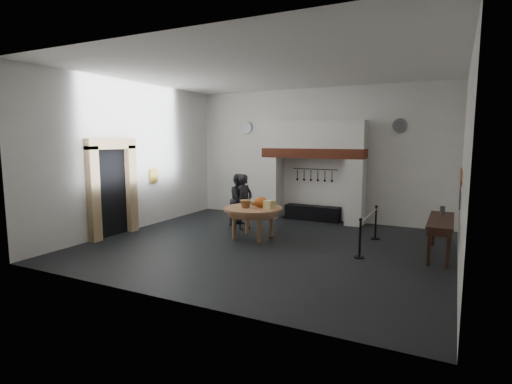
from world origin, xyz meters
The scene contains 39 objects.
floor centered at (0.00, 0.00, 0.00)m, with size 9.00×8.00×0.02m, color black.
ceiling centered at (0.00, 0.00, 4.50)m, with size 9.00×8.00×0.02m, color silver.
wall_back centered at (0.00, 4.00, 2.25)m, with size 9.00×0.02×4.50m, color silver.
wall_front centered at (0.00, -4.00, 2.25)m, with size 9.00×0.02×4.50m, color silver.
wall_left centered at (-4.50, 0.00, 2.25)m, with size 0.02×8.00×4.50m, color silver.
wall_right centered at (4.50, 0.00, 2.25)m, with size 0.02×8.00×4.50m, color silver.
chimney_pier_left centered at (-1.48, 3.65, 1.07)m, with size 0.55×0.70×2.15m, color silver.
chimney_pier_right centered at (1.48, 3.65, 1.07)m, with size 0.55×0.70×2.15m, color silver.
hearth_brick_band centered at (0.00, 3.65, 2.31)m, with size 3.50×0.72×0.32m, color #9E442B.
chimney_hood centered at (0.00, 3.65, 2.92)m, with size 3.50×0.70×0.90m, color silver.
iron_range centered at (0.00, 3.72, 0.25)m, with size 1.90×0.45×0.50m, color black.
utensil_rail centered at (0.00, 3.92, 1.75)m, with size 0.02×0.02×1.60m, color black.
door_recess centered at (-4.47, -1.00, 1.25)m, with size 0.04×1.10×2.50m, color black.
door_jamb_near centered at (-4.38, -1.70, 1.30)m, with size 0.22×0.30×2.60m, color tan.
door_jamb_far centered at (-4.38, -0.30, 1.30)m, with size 0.22×0.30×2.60m, color tan.
door_lintel centered at (-4.38, -1.00, 2.65)m, with size 0.22×1.70×0.30m, color tan.
wall_plaque centered at (-4.45, 0.80, 1.60)m, with size 0.05×0.34×0.44m, color gold.
work_table centered at (-0.70, 0.56, 0.84)m, with size 1.65×1.65×0.07m, color #AC7751.
pumpkin centered at (-0.50, 0.66, 1.03)m, with size 0.36×0.36×0.31m, color #D2541D.
cheese_block_big centered at (-0.20, 0.51, 0.99)m, with size 0.22×0.22×0.24m, color #FFF698.
cheese_block_small centered at (-0.22, 0.81, 0.97)m, with size 0.18×0.18×0.20m, color #F2E490.
wicker_basket centered at (-0.85, 0.41, 0.98)m, with size 0.32×0.32×0.22m, color #975D37.
bread_loaf centered at (-0.80, 0.91, 0.94)m, with size 0.31×0.18×0.13m, color #AD7A3D.
visitor_near centered at (-1.44, 1.47, 0.86)m, with size 0.62×0.41×1.71m, color black.
visitor_far centered at (-1.84, 1.87, 0.84)m, with size 0.82×0.64×1.68m, color black.
side_table centered at (4.10, 1.02, 0.87)m, with size 0.55×2.20×0.06m, color #331B12.
pewter_jug centered at (4.10, 1.62, 1.01)m, with size 0.12×0.12×0.22m, color #55565B.
copper_pan_a centered at (4.46, 0.20, 1.95)m, with size 0.34×0.34×0.03m, color #C6662D.
copper_pan_b centered at (4.46, 0.75, 1.95)m, with size 0.32×0.32×0.03m, color #C6662D.
copper_pan_c centered at (4.46, 1.30, 1.95)m, with size 0.30×0.30×0.03m, color #C6662D.
copper_pan_d centered at (4.46, 1.85, 1.95)m, with size 0.28×0.28×0.03m, color #C6662D.
pewter_plate_left centered at (4.46, 0.40, 1.45)m, with size 0.40×0.40×0.03m, color #4C4C51.
pewter_plate_mid centered at (4.46, 1.00, 1.45)m, with size 0.40×0.40×0.03m, color #4C4C51.
pewter_plate_right centered at (4.46, 1.60, 1.45)m, with size 0.40×0.40×0.03m, color #4C4C51.
pewter_plate_back_left centered at (-2.70, 3.96, 3.20)m, with size 0.44×0.44×0.03m, color #4C4C51.
pewter_plate_back_right centered at (2.70, 3.96, 3.20)m, with size 0.44×0.44×0.03m, color #4C4C51.
barrier_post_near centered at (2.43, -0.02, 0.45)m, with size 0.05×0.05×0.90m, color black.
barrier_post_far centered at (2.43, 1.98, 0.45)m, with size 0.05×0.05×0.90m, color black.
barrier_rope centered at (2.43, 0.98, 0.85)m, with size 0.04×0.04×2.00m, color silver.
Camera 1 is at (4.35, -9.26, 2.79)m, focal length 28.00 mm.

